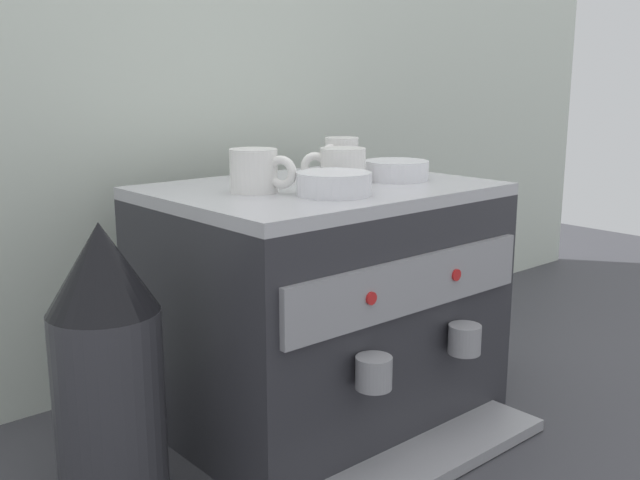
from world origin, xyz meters
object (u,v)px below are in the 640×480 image
at_px(espresso_machine, 322,303).
at_px(ceramic_bowl_1, 334,184).
at_px(ceramic_bowl_0, 396,171).
at_px(milk_pitcher, 462,325).
at_px(ceramic_cup_1, 256,171).
at_px(coffee_grinder, 108,370).
at_px(ceramic_cup_2, 340,155).
at_px(ceramic_cup_0, 340,166).

relative_size(espresso_machine, ceramic_bowl_1, 4.70).
bearing_deg(ceramic_bowl_0, milk_pitcher, 8.23).
distance_m(ceramic_cup_1, ceramic_bowl_0, 0.29).
bearing_deg(ceramic_bowl_1, ceramic_bowl_0, 15.37).
bearing_deg(coffee_grinder, ceramic_bowl_1, -9.18).
bearing_deg(ceramic_cup_2, milk_pitcher, -19.40).
bearing_deg(ceramic_cup_0, milk_pitcher, 1.42).
relative_size(ceramic_bowl_1, milk_pitcher, 0.82).
height_order(ceramic_cup_2, ceramic_bowl_0, ceramic_cup_2).
height_order(ceramic_cup_0, ceramic_cup_2, ceramic_cup_2).
bearing_deg(ceramic_bowl_1, ceramic_cup_0, 42.49).
bearing_deg(ceramic_bowl_0, espresso_machine, 166.11).
bearing_deg(ceramic_cup_0, ceramic_bowl_1, -137.51).
height_order(ceramic_cup_1, ceramic_bowl_0, ceramic_cup_1).
bearing_deg(milk_pitcher, ceramic_bowl_0, -171.77).
relative_size(ceramic_cup_1, ceramic_bowl_1, 0.94).
height_order(espresso_machine, milk_pitcher, espresso_machine).
xyz_separation_m(ceramic_cup_1, milk_pitcher, (0.56, -0.01, -0.39)).
xyz_separation_m(espresso_machine, coffee_grinder, (-0.44, -0.03, -0.00)).
height_order(espresso_machine, ceramic_cup_2, ceramic_cup_2).
bearing_deg(ceramic_bowl_1, espresso_machine, 58.76).
bearing_deg(ceramic_bowl_0, ceramic_bowl_1, -164.63).
bearing_deg(ceramic_cup_2, ceramic_cup_1, -161.82).
bearing_deg(milk_pitcher, coffee_grinder, -177.62).
distance_m(espresso_machine, milk_pitcher, 0.44).
xyz_separation_m(espresso_machine, ceramic_bowl_0, (0.15, -0.04, 0.24)).
relative_size(ceramic_cup_0, ceramic_bowl_0, 0.90).
height_order(espresso_machine, coffee_grinder, espresso_machine).
xyz_separation_m(espresso_machine, ceramic_cup_1, (-0.14, 0.01, 0.25)).
bearing_deg(ceramic_cup_1, coffee_grinder, -171.41).
height_order(ceramic_cup_2, ceramic_bowl_1, ceramic_cup_2).
xyz_separation_m(ceramic_cup_2, coffee_grinder, (-0.57, -0.14, -0.25)).
relative_size(espresso_machine, milk_pitcher, 3.88).
relative_size(ceramic_cup_0, coffee_grinder, 0.25).
distance_m(ceramic_cup_0, milk_pitcher, 0.55).
bearing_deg(ceramic_cup_1, ceramic_bowl_0, -9.58).
height_order(espresso_machine, ceramic_bowl_1, ceramic_bowl_1).
bearing_deg(espresso_machine, ceramic_cup_2, 36.08).
relative_size(ceramic_cup_0, ceramic_cup_2, 1.05).
height_order(ceramic_cup_1, ceramic_cup_2, ceramic_cup_1).
distance_m(ceramic_bowl_0, coffee_grinder, 0.63).
relative_size(ceramic_cup_1, milk_pitcher, 0.77).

